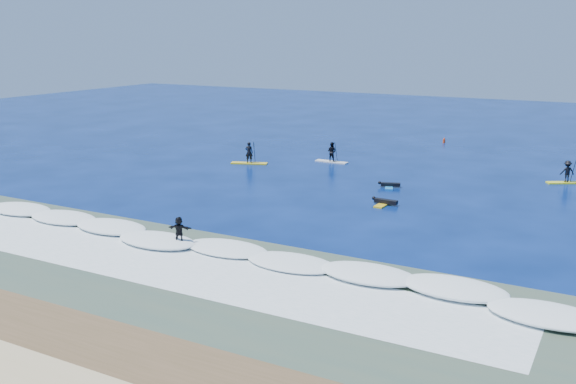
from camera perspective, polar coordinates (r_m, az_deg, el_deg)
The scene contains 12 objects.
ground at distance 42.58m, azimuth 0.72°, elevation -1.26°, with size 160.00×160.00×0.00m, color #031542.
wet_sand_strip at distance 26.68m, azimuth -21.89°, elevation -11.84°, with size 90.00×5.00×0.08m, color brown.
shallow_water at distance 31.48m, azimuth -11.36°, elevation -7.09°, with size 90.00×13.00×0.01m, color #3A4F42.
breaking_wave at distance 34.44m, azimuth -7.11°, elevation -5.08°, with size 40.00×6.00×0.30m, color white.
whitewater at distance 32.20m, azimuth -10.22°, elevation -6.56°, with size 34.00×5.00×0.02m, color silver.
sup_paddler_left at distance 56.43m, azimuth -3.47°, elevation 3.22°, with size 3.28×1.86×2.25m.
sup_paddler_center at distance 57.10m, azimuth 3.90°, elevation 3.42°, with size 3.01×0.84×2.09m.
sup_paddler_right at distance 53.33m, azimuth 23.56°, elevation 1.54°, with size 2.87×2.07×2.03m.
prone_paddler_near at distance 43.41m, azimuth 8.58°, elevation -0.90°, with size 1.82×2.31×0.48m.
prone_paddler_far at distance 48.35m, azimuth 9.00°, elevation 0.59°, with size 1.64×2.16×0.44m.
wave_surfer at distance 34.83m, azimuth -9.64°, elevation -3.47°, with size 2.19×1.13×1.53m.
marker_buoy at distance 69.24m, azimuth 13.70°, elevation 4.48°, with size 0.26×0.26×0.62m.
Camera 1 is at (19.16, -36.36, 11.14)m, focal length 40.00 mm.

